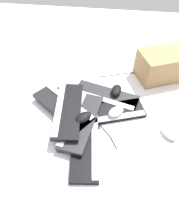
% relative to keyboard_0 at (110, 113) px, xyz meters
% --- Properties ---
extents(ground_plane, '(3.20, 3.20, 0.00)m').
position_rel_keyboard_0_xyz_m(ground_plane, '(-0.19, -0.01, -0.01)').
color(ground_plane, white).
extents(keyboard_0, '(0.46, 0.29, 0.03)m').
position_rel_keyboard_0_xyz_m(keyboard_0, '(0.00, 0.00, 0.00)').
color(keyboard_0, black).
rests_on(keyboard_0, ground).
extents(keyboard_1, '(0.46, 0.26, 0.03)m').
position_rel_keyboard_0_xyz_m(keyboard_1, '(-0.04, 0.15, 0.00)').
color(keyboard_1, '#232326').
rests_on(keyboard_1, ground).
extents(keyboard_2, '(0.38, 0.44, 0.03)m').
position_rel_keyboard_0_xyz_m(keyboard_2, '(-0.25, 0.00, 0.00)').
color(keyboard_2, black).
rests_on(keyboard_2, ground).
extents(keyboard_3, '(0.21, 0.46, 0.03)m').
position_rel_keyboard_0_xyz_m(keyboard_3, '(-0.23, -0.09, 0.00)').
color(keyboard_3, '#232326').
rests_on(keyboard_3, ground).
extents(keyboard_4, '(0.20, 0.46, 0.03)m').
position_rel_keyboard_0_xyz_m(keyboard_4, '(-0.12, -0.25, 0.00)').
color(keyboard_4, black).
rests_on(keyboard_4, ground).
extents(keyboard_5, '(0.44, 0.38, 0.03)m').
position_rel_keyboard_0_xyz_m(keyboard_5, '(-0.30, -0.02, 0.03)').
color(keyboard_5, black).
rests_on(keyboard_5, keyboard_2).
extents(keyboard_6, '(0.22, 0.46, 0.03)m').
position_rel_keyboard_0_xyz_m(keyboard_6, '(-0.17, -0.11, 0.03)').
color(keyboard_6, '#232326').
rests_on(keyboard_6, keyboard_3).
extents(keyboard_7, '(0.19, 0.45, 0.03)m').
position_rel_keyboard_0_xyz_m(keyboard_7, '(-0.25, -0.06, 0.06)').
color(keyboard_7, black).
rests_on(keyboard_7, keyboard_5).
extents(mouse_0, '(0.12, 0.13, 0.04)m').
position_rel_keyboard_0_xyz_m(mouse_0, '(0.35, -0.12, 0.01)').
color(mouse_0, '#B7B7BC').
rests_on(mouse_0, ground).
extents(mouse_1, '(0.12, 0.12, 0.04)m').
position_rel_keyboard_0_xyz_m(mouse_1, '(0.04, -0.02, 0.04)').
color(mouse_1, silver).
rests_on(mouse_1, keyboard_0).
extents(mouse_2, '(0.12, 0.13, 0.04)m').
position_rel_keyboard_0_xyz_m(mouse_2, '(-0.15, -0.11, 0.07)').
color(mouse_2, black).
rests_on(mouse_2, keyboard_6).
extents(mouse_3, '(0.08, 0.12, 0.04)m').
position_rel_keyboard_0_xyz_m(mouse_3, '(0.03, 0.18, 0.04)').
color(mouse_3, black).
rests_on(mouse_3, keyboard_1).
extents(cable_0, '(0.33, 0.57, 0.01)m').
position_rel_keyboard_0_xyz_m(cable_0, '(-0.14, 0.02, -0.01)').
color(cable_0, black).
rests_on(cable_0, ground).
extents(cable_1, '(0.47, 0.11, 0.01)m').
position_rel_keyboard_0_xyz_m(cable_1, '(0.11, 0.41, -0.01)').
color(cable_1, black).
rests_on(cable_1, ground).
extents(cardboard_box, '(0.38, 0.33, 0.20)m').
position_rel_keyboard_0_xyz_m(cardboard_box, '(0.34, 0.42, 0.09)').
color(cardboard_box, '#9E774C').
rests_on(cardboard_box, ground).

